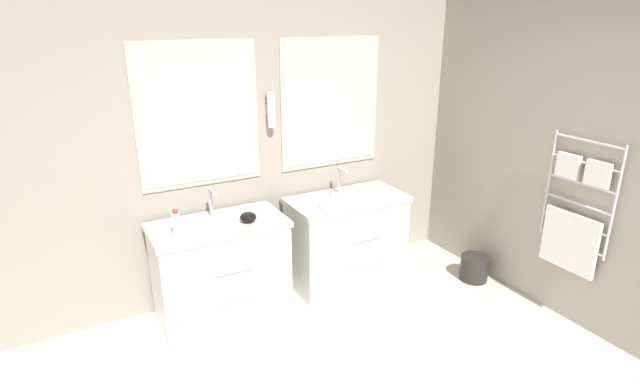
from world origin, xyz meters
TOP-DOWN VIEW (x-y plane):
  - wall_back at (0.01, 2.31)m, footprint 5.47×0.14m
  - wall_right at (1.96, 1.02)m, footprint 0.13×4.42m
  - vanity_left at (-0.44, 1.94)m, footprint 1.02×0.59m
  - vanity_right at (0.72, 1.94)m, footprint 1.02×0.59m
  - faucet_left at (-0.44, 2.10)m, footprint 0.17×0.15m
  - faucet_right at (0.72, 2.10)m, footprint 0.17×0.15m
  - toiletry_bottle at (-0.76, 1.89)m, footprint 0.06×0.06m
  - amenity_bowl at (-0.23, 1.88)m, footprint 0.13×0.13m
  - soap_dish at (0.43, 1.84)m, footprint 0.11×0.08m
  - waste_bin at (1.74, 1.42)m, footprint 0.25×0.25m

SIDE VIEW (x-z plane):
  - waste_bin at x=1.74m, z-range 0.01..0.24m
  - vanity_left at x=-0.44m, z-range 0.01..0.81m
  - vanity_right at x=0.72m, z-range 0.01..0.81m
  - soap_dish at x=0.43m, z-range 0.79..0.84m
  - amenity_bowl at x=-0.23m, z-range 0.80..0.87m
  - toiletry_bottle at x=-0.76m, z-range 0.79..0.99m
  - faucet_left at x=-0.44m, z-range 0.80..1.04m
  - faucet_right at x=0.72m, z-range 0.80..1.04m
  - wall_right at x=1.96m, z-range -0.01..2.59m
  - wall_back at x=0.01m, z-range 0.01..2.61m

